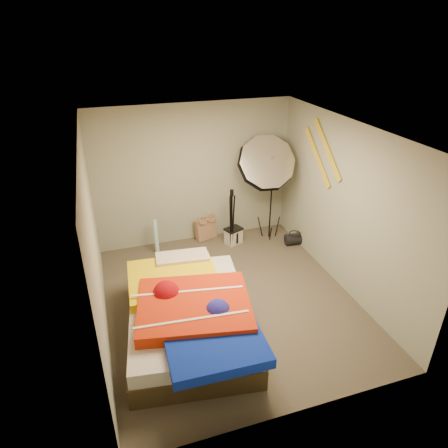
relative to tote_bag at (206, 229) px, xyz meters
name	(u,v)px	position (x,y,z in m)	size (l,w,h in m)	color
floor	(230,300)	(-0.16, -1.90, -0.20)	(4.00, 4.00, 0.00)	brown
ceiling	(232,131)	(-0.16, -1.90, 2.30)	(4.00, 4.00, 0.00)	silver
wall_back	(194,175)	(-0.16, 0.10, 1.05)	(3.50, 3.50, 0.00)	gray
wall_front	(302,321)	(-0.16, -3.90, 1.05)	(3.50, 3.50, 0.00)	gray
wall_left	(94,245)	(-1.91, -1.90, 1.05)	(4.00, 4.00, 0.00)	gray
wall_right	(345,208)	(1.59, -1.90, 1.05)	(4.00, 4.00, 0.00)	gray
tote_bag	(206,229)	(0.00, 0.00, 0.00)	(0.40, 0.12, 0.40)	tan
wrapping_roll	(156,237)	(-0.95, -0.21, 0.11)	(0.07, 0.07, 0.61)	#57B1DA
camera_case	(233,236)	(0.44, -0.33, -0.06)	(0.28, 0.20, 0.28)	beige
duffel_bag	(294,239)	(1.49, -0.71, -0.10)	(0.21, 0.21, 0.34)	black
wall_stripe_upper	(327,149)	(1.57, -1.30, 1.75)	(0.02, 1.10, 0.10)	gold
wall_stripe_lower	(317,157)	(1.57, -1.05, 1.55)	(0.02, 1.10, 0.10)	gold
bed	(190,314)	(-0.88, -2.39, 0.12)	(1.79, 2.45, 0.64)	#44341E
photo_umbrella	(266,164)	(0.98, -0.40, 1.30)	(1.28, 0.99, 2.09)	black
camera_tripod	(232,215)	(0.36, -0.44, 0.44)	(0.08, 0.08, 1.12)	black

